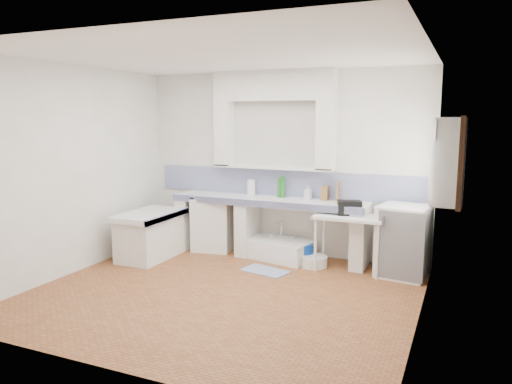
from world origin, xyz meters
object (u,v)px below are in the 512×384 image
at_px(stove, 214,223).
at_px(side_table, 349,243).
at_px(sink, 276,249).
at_px(fridge, 403,241).

distance_m(stove, side_table, 2.25).
height_order(sink, fridge, fridge).
bearing_deg(side_table, stove, 173.85).
distance_m(stove, fridge, 2.96).
bearing_deg(sink, stove, -170.84).
xyz_separation_m(sink, side_table, (1.14, -0.18, 0.26)).
xyz_separation_m(side_table, fridge, (0.71, 0.08, 0.09)).
bearing_deg(side_table, fridge, 6.34).
bearing_deg(sink, fridge, 9.14).
distance_m(side_table, fridge, 0.72).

